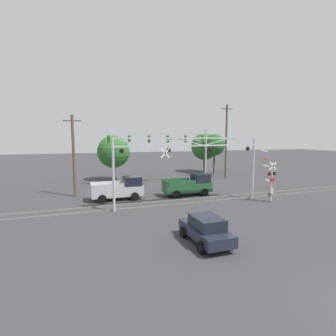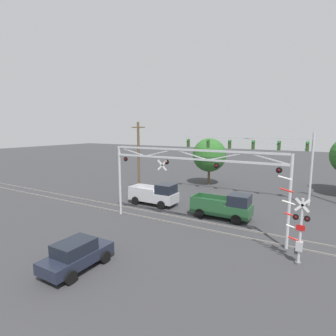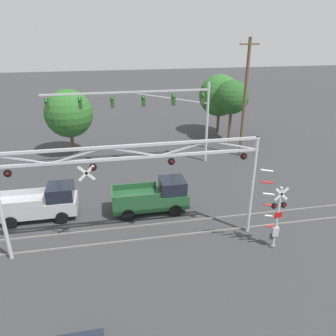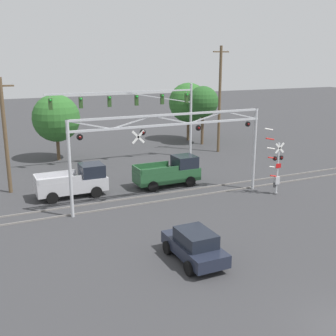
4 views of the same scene
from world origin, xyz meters
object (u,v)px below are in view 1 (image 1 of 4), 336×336
Objects in this scene: traffic_signal_span at (176,143)px; background_tree_far_left_verge at (204,146)px; pickup_truck_following at (120,189)px; crossing_signal_mast at (271,182)px; utility_pole_left at (74,155)px; utility_pole_right at (226,141)px; pickup_truck_lead at (190,185)px; background_tree_beyond_span at (214,145)px; sedan_waiting at (206,230)px; background_tree_far_right_verge at (114,152)px; crossing_gantry at (190,155)px.

traffic_signal_span reaches higher than background_tree_far_left_verge.
traffic_signal_span is 2.83× the size of pickup_truck_following.
crossing_signal_mast is 0.59× the size of utility_pole_left.
pickup_truck_following is 0.46× the size of utility_pole_right.
pickup_truck_lead and pickup_truck_following have the same top height.
utility_pole_left is 1.22× the size of background_tree_far_left_verge.
background_tree_beyond_span is (21.65, 9.64, 0.51)m from utility_pole_left.
sedan_waiting is at bearing -106.56° from traffic_signal_span.
traffic_signal_span is 9.22m from pickup_truck_lead.
crossing_signal_mast is at bearing -105.22° from utility_pole_right.
pickup_truck_lead is 12.69m from sedan_waiting.
crossing_signal_mast is 18.98m from background_tree_beyond_span.
crossing_signal_mast is 21.40m from background_tree_far_right_verge.
traffic_signal_span is 12.38m from pickup_truck_following.
background_tree_far_left_verge is (3.94, 21.15, 2.61)m from crossing_signal_mast.
crossing_signal_mast is 0.98× the size of pickup_truck_lead.
crossing_signal_mast is (7.55, -1.74, -2.65)m from crossing_gantry.
background_tree_far_right_verge is at bearing 117.02° from pickup_truck_lead.
background_tree_beyond_span is 2.93m from background_tree_far_left_verge.
traffic_signal_span is 8.95m from background_tree_far_right_verge.
traffic_signal_span is at bearing -174.58° from utility_pole_right.
sedan_waiting is (-2.73, -8.41, -3.71)m from crossing_gantry.
crossing_signal_mast is 0.46× the size of utility_pole_right.
pickup_truck_lead is (-5.95, 5.26, -0.83)m from crossing_signal_mast.
traffic_signal_span reaches higher than crossing_gantry.
pickup_truck_following is at bearing 156.51° from crossing_signal_mast.
utility_pole_left is (-9.85, 6.88, -0.21)m from crossing_gantry.
crossing_gantry is at bearing -125.55° from background_tree_beyond_span.
sedan_waiting is 24.42m from background_tree_far_right_verge.
background_tree_far_left_verge reaches higher than background_tree_beyond_span.
traffic_signal_span is 8.23m from utility_pole_right.
sedan_waiting is at bearing -120.25° from background_tree_beyond_span.
crossing_gantry is 12.01m from traffic_signal_span.
pickup_truck_lead is at bearing -121.90° from background_tree_far_left_verge.
crossing_signal_mast is at bearing -41.45° from pickup_truck_lead.
background_tree_far_left_verge is at bearing 41.92° from pickup_truck_following.
sedan_waiting is at bearing -108.02° from crossing_gantry.
utility_pole_right reaches higher than background_tree_far_right_verge.
traffic_signal_span is 13.89m from utility_pole_left.
traffic_signal_span is (-4.36, 13.29, 3.40)m from crossing_signal_mast.
background_tree_far_left_verge is (8.30, 7.86, -0.79)m from traffic_signal_span.
background_tree_far_right_verge is at bearing -167.13° from background_tree_far_left_verge.
crossing_gantry is at bearing -34.92° from utility_pole_left.
sedan_waiting is at bearing -76.72° from pickup_truck_following.
pickup_truck_lead is 16.95m from background_tree_beyond_span.
utility_pole_left is at bearing 153.66° from crossing_signal_mast.
crossing_gantry is 1.66× the size of utility_pole_left.
pickup_truck_following is at bearing -153.98° from utility_pole_right.
sedan_waiting is 0.60× the size of background_tree_beyond_span.
utility_pole_right reaches higher than crossing_signal_mast.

